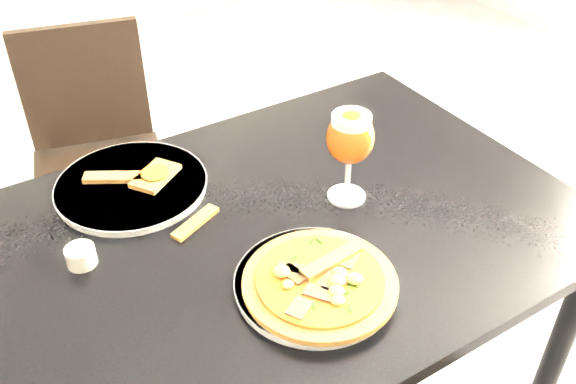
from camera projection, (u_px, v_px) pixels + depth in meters
dining_table at (268, 264)px, 1.27m from camera, size 1.21×0.82×0.75m
chair_far at (98, 155)px, 1.94m from camera, size 0.47×0.47×0.82m
plate_main at (315, 284)px, 1.09m from camera, size 0.29×0.29×0.01m
pizza at (320, 281)px, 1.07m from camera, size 0.26×0.26×0.03m
plate_second at (131, 186)px, 1.31m from camera, size 0.32×0.32×0.02m
crust_scraps at (142, 176)px, 1.31m from camera, size 0.19×0.14×0.01m
loose_crust at (195, 222)px, 1.22m from camera, size 0.11×0.07×0.01m
sauce_cup at (81, 255)px, 1.13m from camera, size 0.05×0.05×0.04m
beer_glass at (350, 138)px, 1.21m from camera, size 0.09×0.09×0.19m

